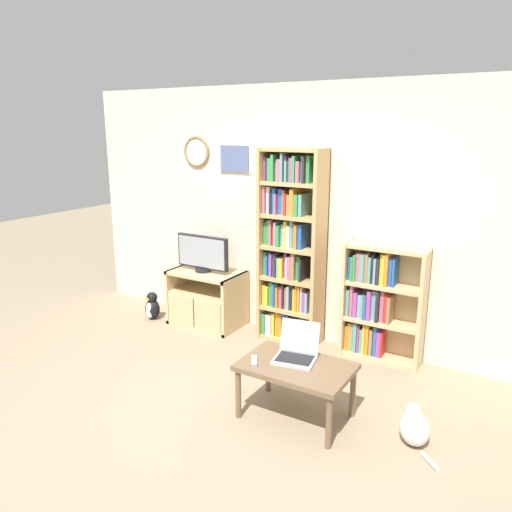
# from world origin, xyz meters

# --- Properties ---
(ground_plane) EXTENTS (18.00, 18.00, 0.00)m
(ground_plane) POSITION_xyz_m (0.00, 0.00, 0.00)
(ground_plane) COLOR gray
(wall_back) EXTENTS (5.67, 0.09, 2.60)m
(wall_back) POSITION_xyz_m (-0.01, 1.87, 1.31)
(wall_back) COLOR beige
(wall_back) RESTS_ON ground_plane
(tv_stand) EXTENTS (0.80, 0.50, 0.62)m
(tv_stand) POSITION_xyz_m (-1.12, 1.55, 0.31)
(tv_stand) COLOR tan
(tv_stand) RESTS_ON ground_plane
(television) EXTENTS (0.65, 0.18, 0.41)m
(television) POSITION_xyz_m (-1.14, 1.55, 0.83)
(television) COLOR black
(television) RESTS_ON tv_stand
(bookshelf_tall) EXTENTS (0.65, 0.31, 1.98)m
(bookshelf_tall) POSITION_xyz_m (-0.14, 1.69, 0.98)
(bookshelf_tall) COLOR tan
(bookshelf_tall) RESTS_ON ground_plane
(bookshelf_short) EXTENTS (0.76, 0.25, 1.12)m
(bookshelf_short) POSITION_xyz_m (0.79, 1.72, 0.56)
(bookshelf_short) COLOR tan
(bookshelf_short) RESTS_ON ground_plane
(coffee_table) EXTENTS (0.83, 0.55, 0.44)m
(coffee_table) POSITION_xyz_m (0.59, 0.39, 0.39)
(coffee_table) COLOR brown
(coffee_table) RESTS_ON ground_plane
(laptop) EXTENTS (0.36, 0.35, 0.27)m
(laptop) POSITION_xyz_m (0.55, 0.50, 0.51)
(laptop) COLOR #B7BABC
(laptop) RESTS_ON coffee_table
(remote_near_laptop) EXTENTS (0.12, 0.16, 0.02)m
(remote_near_laptop) POSITION_xyz_m (0.30, 0.27, 0.45)
(remote_near_laptop) COLOR #99999E
(remote_near_laptop) RESTS_ON coffee_table
(cat) EXTENTS (0.38, 0.41, 0.27)m
(cat) POSITION_xyz_m (1.46, 0.54, 0.12)
(cat) COLOR white
(cat) RESTS_ON ground_plane
(penguin_figurine) EXTENTS (0.18, 0.16, 0.33)m
(penguin_figurine) POSITION_xyz_m (-1.75, 1.35, 0.15)
(penguin_figurine) COLOR black
(penguin_figurine) RESTS_ON ground_plane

